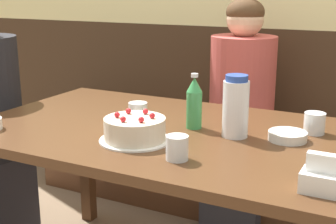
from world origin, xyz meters
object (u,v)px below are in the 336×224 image
(person_grey_tee, at_px, (241,124))
(glass_shot_small, at_px, (177,148))
(napkin_holder, at_px, (323,178))
(glass_tumbler_short, at_px, (138,113))
(water_pitcher, at_px, (236,107))
(bowl_rice_small, at_px, (288,136))
(birthday_cake, at_px, (135,130))
(glass_water_tall, at_px, (314,123))
(bench_seat, at_px, (233,177))
(soju_bottle, at_px, (194,103))

(person_grey_tee, bearing_deg, glass_shot_small, 6.87)
(napkin_holder, bearing_deg, glass_tumbler_short, 156.50)
(water_pitcher, distance_m, person_grey_tee, 0.76)
(glass_shot_small, bearing_deg, water_pitcher, 75.01)
(bowl_rice_small, relative_size, person_grey_tee, 0.11)
(birthday_cake, xyz_separation_m, glass_water_tall, (0.53, 0.37, -0.00))
(bench_seat, xyz_separation_m, water_pitcher, (0.27, -0.80, 0.62))
(birthday_cake, relative_size, napkin_holder, 2.26)
(bowl_rice_small, relative_size, glass_shot_small, 1.74)
(glass_shot_small, bearing_deg, person_grey_tee, 96.87)
(person_grey_tee, bearing_deg, soju_bottle, 2.52)
(glass_shot_small, bearing_deg, bench_seat, 99.78)
(water_pitcher, bearing_deg, bowl_rice_small, 12.35)
(birthday_cake, xyz_separation_m, person_grey_tee, (0.09, 0.89, -0.20))
(birthday_cake, relative_size, glass_tumbler_short, 2.96)
(napkin_holder, xyz_separation_m, bowl_rice_small, (-0.18, 0.38, -0.02))
(birthday_cake, distance_m, glass_water_tall, 0.65)
(glass_shot_small, bearing_deg, bowl_rice_small, 52.76)
(water_pitcher, relative_size, glass_shot_small, 2.90)
(water_pitcher, bearing_deg, glass_shot_small, -104.99)
(bench_seat, height_order, person_grey_tee, person_grey_tee)
(bowl_rice_small, distance_m, glass_shot_small, 0.43)
(birthday_cake, distance_m, glass_shot_small, 0.23)
(birthday_cake, distance_m, glass_tumbler_short, 0.21)
(glass_tumbler_short, height_order, person_grey_tee, person_grey_tee)
(water_pitcher, relative_size, glass_tumbler_short, 2.64)
(glass_tumbler_short, bearing_deg, napkin_holder, -23.50)
(water_pitcher, xyz_separation_m, glass_shot_small, (-0.08, -0.30, -0.07))
(napkin_holder, height_order, bowl_rice_small, napkin_holder)
(soju_bottle, bearing_deg, glass_shot_small, -74.71)
(soju_bottle, xyz_separation_m, glass_water_tall, (0.42, 0.14, -0.06))
(glass_water_tall, bearing_deg, water_pitcher, -146.46)
(soju_bottle, distance_m, napkin_holder, 0.65)
(napkin_holder, height_order, glass_tumbler_short, napkin_holder)
(bowl_rice_small, relative_size, glass_tumbler_short, 1.59)
(water_pitcher, xyz_separation_m, glass_tumbler_short, (-0.39, -0.02, -0.07))
(soju_bottle, bearing_deg, napkin_holder, -34.98)
(bowl_rice_small, bearing_deg, glass_shot_small, -127.24)
(birthday_cake, height_order, bowl_rice_small, birthday_cake)
(birthday_cake, relative_size, person_grey_tee, 0.21)
(glass_water_tall, height_order, glass_shot_small, glass_water_tall)
(napkin_holder, xyz_separation_m, person_grey_tee, (-0.56, 1.03, -0.20))
(soju_bottle, relative_size, napkin_holder, 1.90)
(glass_tumbler_short, distance_m, person_grey_tee, 0.75)
(birthday_cake, bearing_deg, glass_tumbler_short, 117.66)
(glass_tumbler_short, bearing_deg, glass_shot_small, -42.70)
(napkin_holder, bearing_deg, birthday_cake, 168.06)
(glass_water_tall, bearing_deg, bench_seat, 128.92)
(glass_shot_small, height_order, person_grey_tee, person_grey_tee)
(napkin_holder, height_order, glass_water_tall, napkin_holder)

